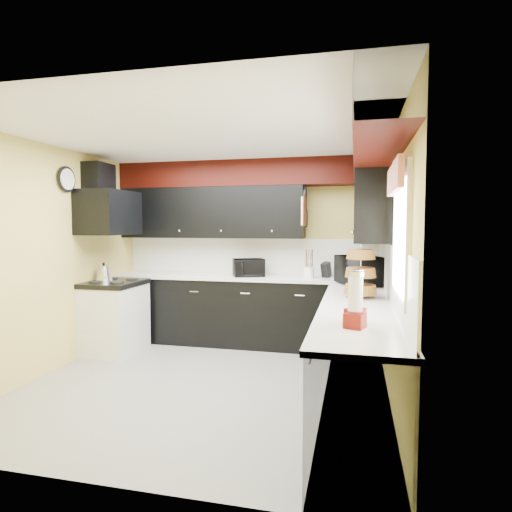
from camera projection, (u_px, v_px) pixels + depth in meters
The scene contains 35 objects.
ground at pixel (207, 383), 4.40m from camera, with size 3.60×3.60×0.00m, color gray.
wall_back at pixel (249, 252), 6.06m from camera, with size 3.60×0.06×2.50m, color #E0C666.
wall_right at pixel (392, 266), 3.91m from camera, with size 0.06×3.60×2.50m, color #E0C666.
wall_left at pixel (52, 259), 4.72m from camera, with size 0.06×3.60×2.50m, color #E0C666.
ceiling at pixel (205, 136), 4.23m from camera, with size 3.60×3.60×0.06m, color white.
cab_back at pixel (244, 312), 5.83m from camera, with size 3.60×0.60×0.90m, color black.
cab_right at pixel (357, 359), 3.74m from camera, with size 0.60×3.00×0.90m, color black.
counter_back at pixel (244, 277), 5.79m from camera, with size 3.62×0.64×0.04m, color white.
counter_right at pixel (358, 306), 3.71m from camera, with size 0.64×3.02×0.04m, color white.
splash_back at pixel (249, 256), 6.06m from camera, with size 3.60×0.02×0.50m, color white.
splash_right at pixel (391, 272), 3.91m from camera, with size 0.02×3.60×0.50m, color white.
upper_back at pixel (211, 213), 5.97m from camera, with size 2.60×0.35×0.70m, color black.
upper_right at pixel (370, 210), 4.78m from camera, with size 0.35×1.80×0.70m, color black.
soffit_back at pixel (246, 174), 5.81m from camera, with size 3.60×0.36×0.35m, color black.
soffit_right at pixel (375, 144), 3.70m from camera, with size 0.36×3.24×0.35m, color black.
stove at pixel (115, 319), 5.44m from camera, with size 0.60×0.75×0.86m, color white.
cooktop at pixel (114, 283), 5.41m from camera, with size 0.62×0.77×0.06m, color black.
hood at pixel (109, 213), 5.36m from camera, with size 0.50×0.78×0.55m, color black.
hood_duct at pixel (99, 179), 5.36m from camera, with size 0.24×0.40×0.40m, color black.
window at pixel (402, 235), 3.02m from camera, with size 0.03×0.86×0.96m, color white, non-canonical shape.
valance at pixel (395, 178), 3.00m from camera, with size 0.04×0.88×0.20m, color red.
pan_top at pixel (305, 197), 5.58m from camera, with size 0.03×0.22×0.40m, color black, non-canonical shape.
pan_mid at pixel (304, 216), 5.47m from camera, with size 0.03×0.28×0.46m, color black, non-canonical shape.
pan_low at pixel (306, 218), 5.73m from camera, with size 0.03×0.24×0.42m, color black, non-canonical shape.
cut_board at pixel (304, 211), 5.35m from camera, with size 0.03×0.26×0.35m, color white.
baskets at pixel (361, 272), 4.02m from camera, with size 0.27×0.27×0.50m, color brown, non-canonical shape.
clock at pixel (66, 179), 4.89m from camera, with size 0.03×0.30×0.30m, color black, non-canonical shape.
deco_plate at pixel (395, 149), 3.50m from camera, with size 0.03×0.24×0.24m, color white, non-canonical shape.
toaster_oven at pixel (249, 268), 5.75m from camera, with size 0.40×0.34×0.23m, color black.
microwave at pixel (360, 270), 4.91m from camera, with size 0.60×0.40×0.33m, color black.
utensil_crock at pixel (309, 272), 5.55m from camera, with size 0.14×0.14×0.15m, color white.
knife_block at pixel (326, 270), 5.61m from camera, with size 0.09×0.12×0.20m, color black.
kettle at pixel (104, 273), 5.43m from camera, with size 0.21×0.21×0.19m, color #B3B2B8, non-canonical shape.
dispenser_a at pixel (355, 299), 2.98m from camera, with size 0.12×0.12×0.33m, color maroon, non-canonical shape.
dispenser_b at pixel (355, 303), 2.82m from camera, with size 0.12×0.12×0.33m, color #660304, non-canonical shape.
Camera 1 is at (1.46, -4.07, 1.61)m, focal length 30.00 mm.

